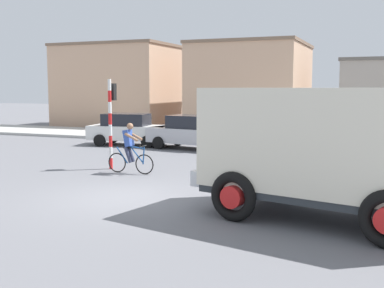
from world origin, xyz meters
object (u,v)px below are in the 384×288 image
object	(u,v)px
traffic_light_pole	(111,111)
car_far_side	(191,132)
truck_foreground	(326,145)
car_white_mid	(129,129)
cyclist	(130,148)

from	to	relation	value
traffic_light_pole	car_far_side	distance (m)	6.37
truck_foreground	car_white_mid	bearing A→B (deg)	135.82
truck_foreground	car_white_mid	distance (m)	15.19
car_far_side	truck_foreground	bearing A→B (deg)	-54.47
traffic_light_pole	cyclist	bearing A→B (deg)	-29.22
cyclist	traffic_light_pole	world-z (taller)	traffic_light_pole
car_far_side	traffic_light_pole	bearing A→B (deg)	-94.97
truck_foreground	traffic_light_pole	bearing A→B (deg)	152.66
cyclist	car_far_side	xyz separation A→B (m)	(-0.54, 6.83, -0.05)
traffic_light_pole	truck_foreground	bearing A→B (deg)	-27.34
traffic_light_pole	car_far_side	size ratio (longest dim) A/B	0.76
truck_foreground	car_white_mid	xyz separation A→B (m)	(-10.87, 10.57, -0.85)
cyclist	car_white_mid	world-z (taller)	cyclist
truck_foreground	car_far_side	bearing A→B (deg)	125.53
cyclist	car_far_side	size ratio (longest dim) A/B	0.41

